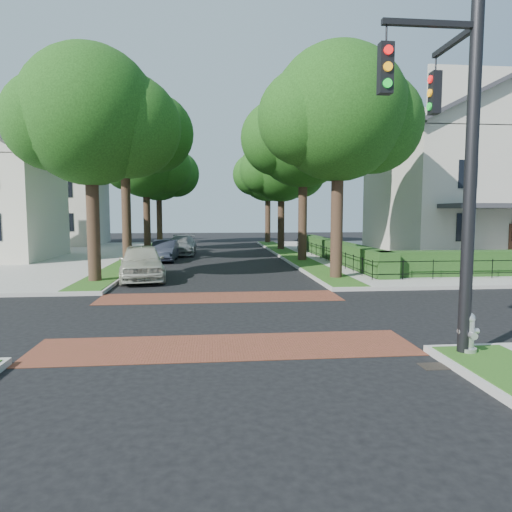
% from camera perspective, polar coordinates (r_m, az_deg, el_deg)
% --- Properties ---
extents(ground, '(120.00, 120.00, 0.00)m').
position_cam_1_polar(ground, '(14.12, -4.23, -7.56)').
color(ground, black).
rests_on(ground, ground).
extents(sidewalk_ne, '(30.00, 30.00, 0.15)m').
position_cam_1_polar(sidewalk_ne, '(38.41, 25.47, 0.26)').
color(sidewalk_ne, gray).
rests_on(sidewalk_ne, ground).
extents(crosswalk_far, '(9.00, 2.20, 0.01)m').
position_cam_1_polar(crosswalk_far, '(17.25, -4.49, -5.17)').
color(crosswalk_far, brown).
rests_on(crosswalk_far, ground).
extents(crosswalk_near, '(9.00, 2.20, 0.01)m').
position_cam_1_polar(crosswalk_near, '(11.02, -3.82, -11.26)').
color(crosswalk_near, brown).
rests_on(crosswalk_near, ground).
extents(storm_drain, '(0.65, 0.45, 0.01)m').
position_cam_1_polar(storm_drain, '(10.39, 21.63, -12.68)').
color(storm_drain, black).
rests_on(storm_drain, ground).
extents(grass_strip_ne, '(1.60, 29.80, 0.02)m').
position_cam_1_polar(grass_strip_ne, '(33.48, 4.24, 0.24)').
color(grass_strip_ne, '#1C4513').
rests_on(grass_strip_ne, sidewalk_ne).
extents(grass_strip_nw, '(1.60, 29.80, 0.02)m').
position_cam_1_polar(grass_strip_nw, '(33.38, -14.35, 0.07)').
color(grass_strip_nw, '#1C4513').
rests_on(grass_strip_nw, sidewalk_nw).
extents(tree_right_near, '(7.75, 6.67, 10.66)m').
position_cam_1_polar(tree_right_near, '(22.26, 10.38, 16.88)').
color(tree_right_near, black).
rests_on(tree_right_near, sidewalk_ne).
extents(tree_right_mid, '(8.25, 7.09, 11.22)m').
position_cam_1_polar(tree_right_mid, '(30.00, 6.05, 14.62)').
color(tree_right_mid, black).
rests_on(tree_right_mid, sidewalk_ne).
extents(tree_right_far, '(7.25, 6.23, 9.74)m').
position_cam_1_polar(tree_right_far, '(38.62, 3.28, 10.95)').
color(tree_right_far, black).
rests_on(tree_right_far, sidewalk_ne).
extents(tree_right_back, '(7.50, 6.45, 10.20)m').
position_cam_1_polar(tree_right_back, '(47.53, 1.58, 10.34)').
color(tree_right_back, black).
rests_on(tree_right_back, sidewalk_ne).
extents(tree_left_near, '(7.50, 6.45, 10.20)m').
position_cam_1_polar(tree_left_near, '(21.98, -19.65, 15.85)').
color(tree_left_near, black).
rests_on(tree_left_near, sidewalk_nw).
extents(tree_left_mid, '(8.00, 6.88, 11.48)m').
position_cam_1_polar(tree_left_mid, '(29.89, -15.87, 15.18)').
color(tree_left_mid, black).
rests_on(tree_left_mid, sidewalk_nw).
extents(tree_left_far, '(7.00, 6.02, 9.86)m').
position_cam_1_polar(tree_left_far, '(38.52, -13.43, 11.15)').
color(tree_left_far, black).
rests_on(tree_left_far, sidewalk_nw).
extents(tree_left_back, '(7.75, 6.66, 10.44)m').
position_cam_1_polar(tree_left_back, '(47.46, -11.93, 10.42)').
color(tree_left_back, black).
rests_on(tree_left_back, sidewalk_nw).
extents(hedge_main_road, '(1.00, 18.00, 1.20)m').
position_cam_1_polar(hedge_main_road, '(29.95, 9.93, 0.69)').
color(hedge_main_road, '#183C14').
rests_on(hedge_main_road, sidewalk_ne).
extents(fence_main_road, '(0.06, 18.00, 0.90)m').
position_cam_1_polar(fence_main_road, '(29.76, 8.44, 0.40)').
color(fence_main_road, black).
rests_on(fence_main_road, sidewalk_ne).
extents(house_victorian, '(13.00, 13.05, 12.48)m').
position_cam_1_polar(house_victorian, '(34.73, 25.67, 9.59)').
color(house_victorian, '#BBB7A7').
rests_on(house_victorian, sidewalk_ne).
extents(house_left_far, '(10.00, 9.00, 10.14)m').
position_cam_1_polar(house_left_far, '(48.24, -24.15, 7.16)').
color(house_left_far, '#BBB7A7').
rests_on(house_left_far, sidewalk_nw).
extents(traffic_signal, '(2.17, 2.00, 8.00)m').
position_cam_1_polar(traffic_signal, '(10.80, 23.90, 13.17)').
color(traffic_signal, black).
rests_on(traffic_signal, sidewalk_se).
extents(parked_car_front, '(2.80, 5.28, 1.71)m').
position_cam_1_polar(parked_car_front, '(22.20, -14.09, -0.73)').
color(parked_car_front, '#B8B8A6').
rests_on(parked_car_front, ground).
extents(parked_car_middle, '(1.55, 4.23, 1.38)m').
position_cam_1_polar(parked_car_middle, '(30.61, -11.35, 0.66)').
color(parked_car_middle, '#202530').
rests_on(parked_car_middle, ground).
extents(parked_car_rear, '(2.10, 5.09, 1.47)m').
position_cam_1_polar(parked_car_rear, '(35.01, -9.25, 1.35)').
color(parked_car_rear, gray).
rests_on(parked_car_rear, ground).
extents(fire_hydrant, '(0.46, 0.44, 0.91)m').
position_cam_1_polar(fire_hydrant, '(10.99, 25.01, -8.68)').
color(fire_hydrant, '#BBBCBE').
rests_on(fire_hydrant, sidewalk_se).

